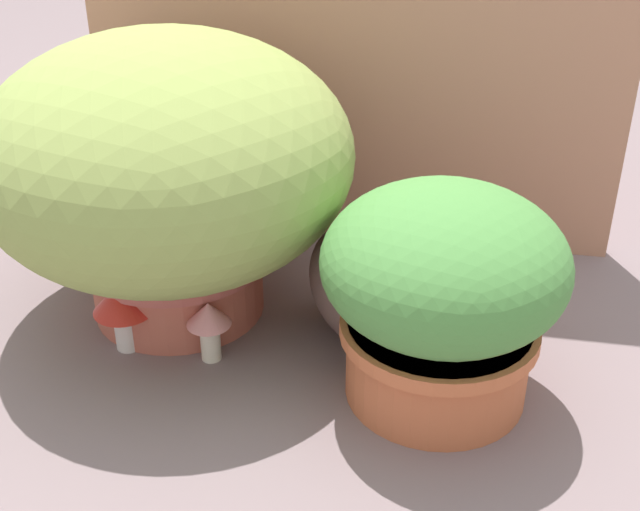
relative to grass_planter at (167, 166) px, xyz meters
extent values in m
plane|color=slate|center=(0.15, -0.13, -0.29)|extent=(6.00, 6.00, 0.00)
cube|color=tan|center=(0.27, 0.36, 0.18)|extent=(1.10, 0.03, 0.95)
cylinder|color=#B85A46|center=(0.00, 0.00, -0.23)|extent=(0.32, 0.32, 0.13)
cylinder|color=#B5564D|center=(0.00, 0.00, -0.17)|extent=(0.34, 0.34, 0.02)
ellipsoid|color=#8EA04E|center=(0.00, 0.00, 0.02)|extent=(0.66, 0.66, 0.43)
cylinder|color=#C4623C|center=(0.49, -0.17, -0.22)|extent=(0.29, 0.29, 0.14)
cylinder|color=#CB673D|center=(0.49, -0.17, -0.17)|extent=(0.32, 0.32, 0.02)
ellipsoid|color=#4D8B40|center=(0.49, -0.17, -0.05)|extent=(0.38, 0.38, 0.23)
ellipsoid|color=brown|center=(0.36, -0.03, -0.18)|extent=(0.30, 0.31, 0.22)
ellipsoid|color=gray|center=(0.42, -0.11, -0.19)|extent=(0.12, 0.12, 0.11)
sphere|color=brown|center=(0.43, -0.12, -0.07)|extent=(0.15, 0.15, 0.11)
cone|color=brown|center=(0.45, -0.10, -0.01)|extent=(0.05, 0.05, 0.04)
cone|color=brown|center=(0.40, -0.14, -0.01)|extent=(0.05, 0.05, 0.04)
cylinder|color=brown|center=(0.31, 0.08, -0.27)|extent=(0.15, 0.16, 0.07)
cylinder|color=beige|center=(0.11, -0.15, -0.26)|extent=(0.04, 0.04, 0.07)
cone|color=pink|center=(0.11, -0.15, -0.20)|extent=(0.08, 0.08, 0.04)
cylinder|color=silver|center=(-0.05, -0.14, -0.25)|extent=(0.04, 0.04, 0.08)
cone|color=red|center=(-0.05, -0.14, -0.19)|extent=(0.11, 0.11, 0.06)
camera|label=1|loc=(0.51, -1.27, 0.58)|focal=46.77mm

